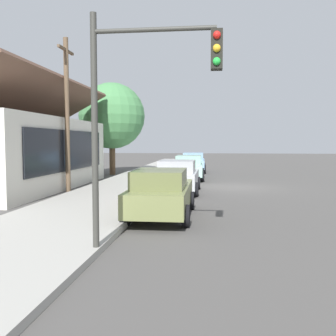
% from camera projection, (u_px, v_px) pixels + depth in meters
% --- Properties ---
extents(ground_plane, '(120.00, 120.00, 0.00)m').
position_uv_depth(ground_plane, '(233.00, 187.00, 20.67)').
color(ground_plane, '#4C4947').
extents(sidewalk_curb, '(60.00, 4.20, 0.16)m').
position_uv_depth(sidewalk_curb, '(132.00, 184.00, 21.34)').
color(sidewalk_curb, '#A3A099').
rests_on(sidewalk_curb, ground).
extents(car_olive, '(4.69, 2.03, 1.59)m').
position_uv_depth(car_olive, '(161.00, 193.00, 12.35)').
color(car_olive, olive).
rests_on(car_olive, ground).
extents(car_silver, '(4.34, 2.07, 1.59)m').
position_uv_depth(car_silver, '(178.00, 176.00, 18.30)').
color(car_silver, silver).
rests_on(car_silver, ground).
extents(car_seafoam, '(4.62, 2.07, 1.59)m').
position_uv_depth(car_seafoam, '(189.00, 167.00, 24.71)').
color(car_seafoam, '#9ED1BC').
rests_on(car_seafoam, ground).
extents(car_skyblue, '(4.75, 2.09, 1.59)m').
position_uv_depth(car_skyblue, '(193.00, 162.00, 30.65)').
color(car_skyblue, '#8CB7E0').
rests_on(car_skyblue, ground).
extents(storefront_building, '(12.80, 7.41, 5.70)m').
position_uv_depth(storefront_building, '(5.00, 151.00, 20.03)').
color(storefront_building, silver).
rests_on(storefront_building, ground).
extents(shade_tree, '(4.90, 4.90, 6.84)m').
position_uv_depth(shade_tree, '(112.00, 116.00, 28.30)').
color(shade_tree, brown).
rests_on(shade_tree, ground).
extents(traffic_light_main, '(0.37, 2.79, 5.20)m').
position_uv_depth(traffic_light_main, '(143.00, 93.00, 8.00)').
color(traffic_light_main, '#383833').
rests_on(traffic_light_main, ground).
extents(utility_pole_wooden, '(1.80, 0.24, 7.50)m').
position_uv_depth(utility_pole_wooden, '(67.00, 112.00, 18.59)').
color(utility_pole_wooden, brown).
rests_on(utility_pole_wooden, ground).
extents(fire_hydrant_red, '(0.22, 0.22, 0.71)m').
position_uv_depth(fire_hydrant_red, '(131.00, 193.00, 14.71)').
color(fire_hydrant_red, red).
rests_on(fire_hydrant_red, sidewalk_curb).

